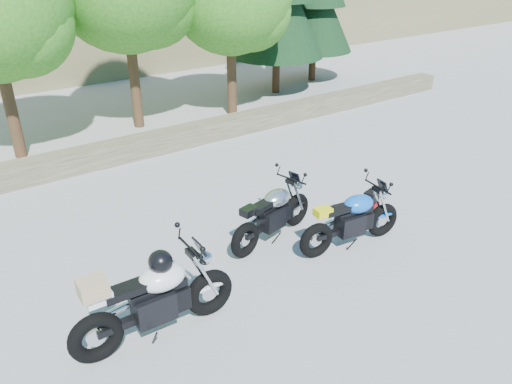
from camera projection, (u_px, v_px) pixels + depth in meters
ground at (281, 257)px, 8.39m from camera, size 90.00×90.00×0.00m
stone_wall at (143, 146)px, 12.27m from camera, size 22.00×0.55×0.50m
silver_bike at (273, 214)px, 8.67m from camera, size 2.01×0.74×1.02m
white_bike at (153, 297)px, 6.44m from camera, size 2.31×0.73×1.28m
blue_bike at (352, 220)px, 8.48m from camera, size 2.06×0.65×1.03m
backpack at (371, 201)px, 9.78m from camera, size 0.34×0.31×0.40m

